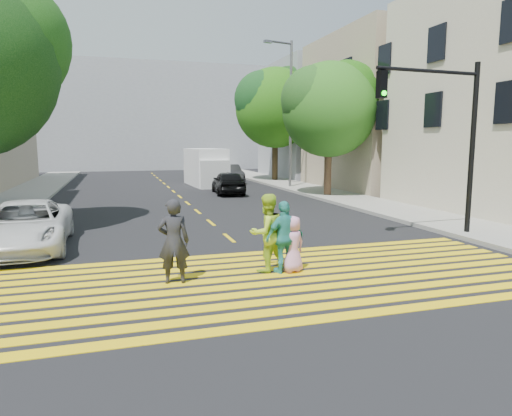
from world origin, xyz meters
name	(u,v)px	position (x,y,z in m)	size (l,w,h in m)	color
ground	(300,297)	(0.00, 0.00, 0.00)	(120.00, 120.00, 0.00)	black
sidewalk_left	(30,193)	(-8.50, 22.00, 0.07)	(3.00, 40.00, 0.15)	gray
sidewalk_right	(337,196)	(8.50, 15.00, 0.07)	(3.00, 60.00, 0.15)	gray
crosswalk	(278,279)	(0.00, 1.28, 0.01)	(13.40, 5.30, 0.01)	yellow
lane_line	(171,189)	(0.00, 22.50, 0.01)	(0.12, 34.40, 0.01)	yellow
building_right_tan	(399,114)	(15.00, 19.00, 5.00)	(10.00, 10.00, 10.00)	tan
building_right_grey	(327,121)	(15.00, 30.00, 5.00)	(10.00, 10.00, 10.00)	gray
backdrop_block	(145,118)	(0.00, 48.00, 6.00)	(30.00, 8.00, 12.00)	gray
tree_right_near	(330,105)	(8.10, 15.35, 5.17)	(6.29, 5.90, 7.65)	#4C2B1C
tree_right_far	(276,104)	(8.77, 26.25, 6.11)	(7.04, 6.46, 9.05)	#352916
pedestrian_man	(174,241)	(-2.29, 1.66, 0.94)	(0.69, 0.45, 1.88)	#252529
pedestrian_woman	(267,233)	(-0.04, 1.98, 0.94)	(0.91, 0.71, 1.88)	#B4DE30
pedestrian_child	(293,244)	(0.52, 1.71, 0.68)	(0.67, 0.44, 1.37)	#DB93BC
pedestrian_extra	(285,237)	(0.32, 1.72, 0.86)	(1.01, 0.42, 1.73)	teal
white_sedan	(25,226)	(-6.02, 6.14, 0.70)	(2.32, 5.04, 1.40)	silver
dark_car_near	(228,182)	(3.00, 18.53, 0.71)	(1.68, 4.16, 1.42)	black
silver_car	(202,172)	(3.42, 29.44, 0.70)	(1.95, 4.79, 1.39)	#AAAAAA
dark_car_parked	(230,174)	(5.06, 26.47, 0.69)	(1.47, 4.21, 1.39)	black
white_van	(206,168)	(2.78, 24.31, 1.26)	(2.39, 5.72, 2.65)	white
traffic_signal	(448,125)	(6.61, 3.95, 3.63)	(3.82, 0.48, 5.60)	black
street_lamp	(288,105)	(7.62, 20.61, 5.55)	(2.16, 0.74, 9.66)	slate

